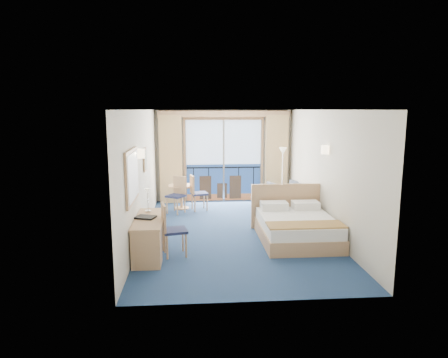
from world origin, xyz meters
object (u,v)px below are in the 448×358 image
at_px(table_chair_a, 196,191).
at_px(table_chair_b, 178,192).
at_px(nightstand, 304,210).
at_px(desk_chair, 170,227).
at_px(floor_lamp, 283,162).
at_px(bed, 296,227).
at_px(round_table, 181,191).
at_px(desk, 147,242).
at_px(armchair, 286,195).

xyz_separation_m(table_chair_a, table_chair_b, (-0.50, -0.18, 0.00)).
height_order(nightstand, desk_chair, desk_chair).
bearing_deg(floor_lamp, bed, -96.82).
bearing_deg(floor_lamp, desk_chair, -128.52).
bearing_deg(nightstand, bed, -111.95).
bearing_deg(round_table, nightstand, -28.09).
bearing_deg(desk, bed, 19.70).
relative_size(desk, table_chair_a, 1.59).
relative_size(table_chair_a, table_chair_b, 1.00).
relative_size(armchair, desk_chair, 0.83).
distance_m(nightstand, floor_lamp, 1.92).
bearing_deg(floor_lamp, table_chair_a, -173.26).
height_order(nightstand, floor_lamp, floor_lamp).
relative_size(round_table, table_chair_b, 0.76).
relative_size(bed, round_table, 2.67).
height_order(desk, table_chair_b, table_chair_b).
xyz_separation_m(desk, table_chair_b, (0.40, 3.54, 0.15)).
relative_size(desk_chair, round_table, 1.38).
relative_size(bed, desk, 1.27).
height_order(armchair, floor_lamp, floor_lamp).
relative_size(nightstand, table_chair_b, 0.61).
distance_m(bed, nightstand, 1.41).
height_order(armchair, desk_chair, desk_chair).
bearing_deg(armchair, table_chair_a, -20.57).
distance_m(floor_lamp, desk_chair, 4.75).
distance_m(round_table, table_chair_b, 0.43).
distance_m(nightstand, armchair, 1.38).
relative_size(armchair, floor_lamp, 0.50).
distance_m(bed, floor_lamp, 3.13).
bearing_deg(desk, round_table, 82.95).
bearing_deg(table_chair_b, round_table, 111.79).
xyz_separation_m(bed, table_chair_b, (-2.56, 2.48, 0.26)).
bearing_deg(table_chair_b, nightstand, 12.81).
xyz_separation_m(floor_lamp, desk_chair, (-2.92, -3.67, -0.70)).
relative_size(armchair, desk, 0.54).
xyz_separation_m(round_table, table_chair_b, (-0.09, -0.42, 0.05)).
bearing_deg(floor_lamp, armchair, -76.57).
bearing_deg(armchair, floor_lamp, -97.44).
height_order(desk_chair, table_chair_a, desk_chair).
distance_m(floor_lamp, table_chair_b, 3.03).
height_order(desk, round_table, desk).
bearing_deg(desk, armchair, 47.91).
bearing_deg(bed, nightstand, 68.05).
bearing_deg(bed, desk_chair, -164.33).
xyz_separation_m(nightstand, armchair, (-0.11, 1.37, 0.09)).
xyz_separation_m(bed, desk, (-2.96, -1.06, 0.11)).
height_order(armchair, desk, armchair).
height_order(table_chair_a, table_chair_b, same).
distance_m(bed, table_chair_b, 3.57).
bearing_deg(table_chair_a, floor_lamp, -96.10).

